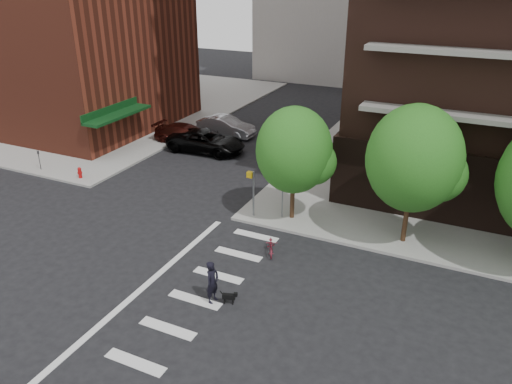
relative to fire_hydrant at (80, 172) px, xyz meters
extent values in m
plane|color=black|center=(10.50, -7.80, -0.55)|extent=(120.00, 120.00, 0.00)
cube|color=gray|center=(-14.00, 15.70, -0.48)|extent=(31.00, 33.00, 0.15)
cube|color=silver|center=(13.50, -11.80, -0.55)|extent=(2.40, 0.50, 0.01)
cube|color=silver|center=(13.50, -9.80, -0.55)|extent=(2.40, 0.50, 0.01)
cube|color=silver|center=(13.50, -7.80, -0.55)|extent=(2.40, 0.50, 0.01)
cube|color=silver|center=(13.50, -5.80, -0.55)|extent=(2.40, 0.50, 0.01)
cube|color=silver|center=(13.50, -3.80, -0.55)|extent=(2.40, 0.50, 0.01)
cube|color=silver|center=(13.50, -1.80, -0.55)|extent=(2.40, 0.50, 0.01)
cube|color=silver|center=(11.00, -7.80, -0.55)|extent=(0.30, 13.00, 0.01)
cube|color=maroon|center=(-11.50, 10.20, 9.60)|extent=(20.00, 15.00, 20.00)
cube|color=#0C3814|center=(-0.80, 5.20, 2.40)|extent=(1.40, 6.00, 0.20)
cylinder|color=#301E11|center=(14.50, 0.70, 0.75)|extent=(0.24, 0.24, 2.30)
sphere|color=#235B19|center=(14.50, 0.70, 3.50)|extent=(4.00, 4.00, 4.00)
cylinder|color=#301E11|center=(20.50, 0.70, 0.90)|extent=(0.24, 0.24, 2.60)
sphere|color=#235B19|center=(20.50, 0.70, 4.00)|extent=(4.50, 4.50, 4.50)
cylinder|color=slate|center=(12.50, 0.00, 0.90)|extent=(0.10, 0.10, 2.60)
cube|color=gold|center=(12.30, 0.00, 2.00)|extent=(0.32, 0.25, 0.32)
cylinder|color=slate|center=(14.00, 0.50, 0.70)|extent=(0.08, 0.08, 2.20)
cube|color=gold|center=(14.00, 0.35, 1.60)|extent=(0.64, 0.02, 0.64)
cylinder|color=#A50C0C|center=(0.00, 0.00, -0.10)|extent=(0.22, 0.22, 0.60)
sphere|color=#A50C0C|center=(0.00, 0.00, 0.21)|extent=(0.24, 0.24, 0.24)
cylinder|color=black|center=(-3.50, 0.00, 0.15)|extent=(0.05, 0.05, 1.10)
cube|color=black|center=(-3.50, 0.00, 0.81)|extent=(0.10, 0.08, 0.22)
imported|color=black|center=(4.68, 8.18, 0.26)|extent=(2.91, 5.95, 1.63)
imported|color=#39120D|center=(2.35, 9.13, 0.21)|extent=(2.31, 5.30, 1.52)
imported|color=#B2B4BA|center=(4.19, 12.20, 0.25)|extent=(1.82, 4.89, 1.60)
imported|color=maroon|center=(14.88, -3.00, -0.14)|extent=(1.16, 1.65, 0.82)
imported|color=black|center=(14.23, -7.54, 0.40)|extent=(0.73, 0.52, 1.90)
cube|color=black|center=(14.89, -7.39, -0.22)|extent=(0.56, 0.32, 0.21)
cube|color=black|center=(15.17, -7.31, -0.09)|extent=(0.18, 0.16, 0.15)
cylinder|color=black|center=(15.05, -7.34, -0.44)|extent=(0.05, 0.05, 0.23)
cylinder|color=black|center=(14.73, -7.44, -0.44)|extent=(0.05, 0.05, 0.23)
camera|label=1|loc=(23.12, -22.20, 12.24)|focal=35.00mm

